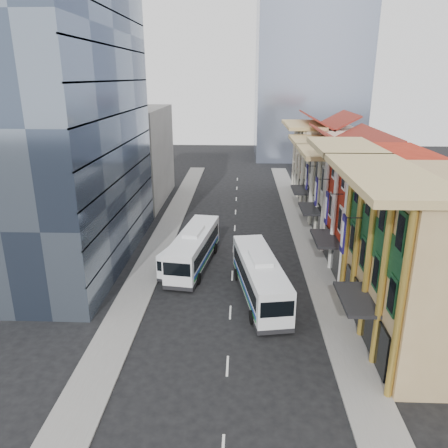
{
  "coord_description": "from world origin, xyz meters",
  "views": [
    {
      "loc": [
        0.78,
        -23.61,
        18.4
      ],
      "look_at": [
        -0.95,
        18.7,
        4.04
      ],
      "focal_mm": 35.0,
      "sensor_mm": 36.0,
      "label": 1
    }
  ],
  "objects_px": {
    "bus_left_far": "(188,252)",
    "shophouse_tan": "(429,263)",
    "office_tower": "(58,113)",
    "bus_right": "(260,277)",
    "bus_left_near": "(194,248)"
  },
  "relations": [
    {
      "from": "bus_right",
      "to": "bus_left_far",
      "type": "bearing_deg",
      "value": 127.19
    },
    {
      "from": "bus_left_far",
      "to": "bus_left_near",
      "type": "bearing_deg",
      "value": 13.95
    },
    {
      "from": "shophouse_tan",
      "to": "bus_right",
      "type": "relative_size",
      "value": 1.12
    },
    {
      "from": "office_tower",
      "to": "bus_right",
      "type": "height_order",
      "value": "office_tower"
    },
    {
      "from": "shophouse_tan",
      "to": "bus_left_far",
      "type": "height_order",
      "value": "shophouse_tan"
    },
    {
      "from": "office_tower",
      "to": "bus_left_near",
      "type": "height_order",
      "value": "office_tower"
    },
    {
      "from": "bus_right",
      "to": "bus_left_near",
      "type": "bearing_deg",
      "value": 124.71
    },
    {
      "from": "office_tower",
      "to": "bus_right",
      "type": "xyz_separation_m",
      "value": [
        19.47,
        -8.38,
        -13.0
      ]
    },
    {
      "from": "bus_left_far",
      "to": "shophouse_tan",
      "type": "bearing_deg",
      "value": -15.67
    },
    {
      "from": "office_tower",
      "to": "shophouse_tan",
      "type": "bearing_deg",
      "value": -24.3
    },
    {
      "from": "bus_left_near",
      "to": "shophouse_tan",
      "type": "bearing_deg",
      "value": -26.02
    },
    {
      "from": "office_tower",
      "to": "bus_left_near",
      "type": "distance_m",
      "value": 18.54
    },
    {
      "from": "bus_left_near",
      "to": "office_tower",
      "type": "bearing_deg",
      "value": -179.71
    },
    {
      "from": "office_tower",
      "to": "bus_right",
      "type": "bearing_deg",
      "value": -23.28
    },
    {
      "from": "shophouse_tan",
      "to": "bus_left_far",
      "type": "xyz_separation_m",
      "value": [
        -18.56,
        12.23,
        -4.48
      ]
    }
  ]
}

